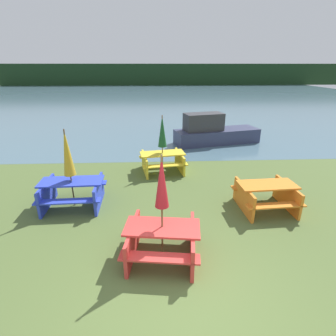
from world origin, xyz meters
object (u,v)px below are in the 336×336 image
object	(u,v)px
umbrella_gold	(67,153)
umbrella_darkgreen	(162,131)
picnic_table_yellow	(162,160)
umbrella_crimson	(162,182)
picnic_table_red	(162,239)
picnic_table_blue	(73,191)
picnic_table_orange	(266,194)
boat	(213,132)

from	to	relation	value
umbrella_gold	umbrella_darkgreen	bearing A→B (deg)	43.43
picnic_table_yellow	umbrella_crimson	world-z (taller)	umbrella_crimson
picnic_table_red	umbrella_darkgreen	size ratio (longest dim) A/B	0.79
picnic_table_yellow	umbrella_darkgreen	size ratio (longest dim) A/B	0.86
picnic_table_blue	umbrella_crimson	size ratio (longest dim) A/B	0.78
picnic_table_red	umbrella_darkgreen	bearing A→B (deg)	88.30
picnic_table_yellow	picnic_table_orange	bearing A→B (deg)	-46.51
picnic_table_blue	umbrella_crimson	xyz separation A→B (m)	(2.44, -2.27, 1.24)
picnic_table_orange	umbrella_darkgreen	bearing A→B (deg)	133.49
umbrella_gold	picnic_table_red	bearing A→B (deg)	-42.93
picnic_table_red	boat	bearing A→B (deg)	71.51
picnic_table_yellow	picnic_table_blue	bearing A→B (deg)	-136.57
picnic_table_orange	picnic_table_yellow	distance (m)	3.99
umbrella_darkgreen	picnic_table_blue	bearing A→B (deg)	-136.57
picnic_table_yellow	umbrella_gold	distance (m)	3.73
picnic_table_orange	umbrella_crimson	size ratio (longest dim) A/B	0.71
picnic_table_red	picnic_table_blue	xyz separation A→B (m)	(-2.44, 2.27, 0.02)
picnic_table_orange	picnic_table_blue	xyz separation A→B (m)	(-5.33, 0.45, 0.01)
picnic_table_red	umbrella_darkgreen	xyz separation A→B (m)	(0.14, 4.72, 1.09)
picnic_table_orange	umbrella_gold	bearing A→B (deg)	175.19
picnic_table_blue	umbrella_crimson	distance (m)	3.56
umbrella_gold	boat	size ratio (longest dim) A/B	0.50
umbrella_crimson	boat	bearing A→B (deg)	71.51
picnic_table_yellow	umbrella_darkgreen	xyz separation A→B (m)	(0.00, 0.00, 1.09)
picnic_table_red	picnic_table_yellow	xyz separation A→B (m)	(0.14, 4.72, 0.00)
picnic_table_yellow	umbrella_darkgreen	distance (m)	1.09
picnic_table_orange	umbrella_gold	xyz separation A→B (m)	(-5.33, 0.45, 1.12)
picnic_table_red	picnic_table_blue	distance (m)	3.34
picnic_table_blue	picnic_table_orange	bearing A→B (deg)	-4.81
picnic_table_blue	umbrella_crimson	world-z (taller)	umbrella_crimson
picnic_table_yellow	boat	distance (m)	4.57
picnic_table_red	umbrella_gold	world-z (taller)	umbrella_gold
picnic_table_yellow	umbrella_gold	xyz separation A→B (m)	(-2.58, -2.45, 1.12)
picnic_table_orange	umbrella_gold	world-z (taller)	umbrella_gold
picnic_table_yellow	picnic_table_red	bearing A→B (deg)	-91.70
umbrella_darkgreen	umbrella_crimson	xyz separation A→B (m)	(-0.14, -4.72, 0.17)
picnic_table_orange	umbrella_crimson	bearing A→B (deg)	-147.70
picnic_table_orange	umbrella_crimson	xyz separation A→B (m)	(-2.89, -1.83, 1.25)
picnic_table_red	picnic_table_yellow	distance (m)	4.72
picnic_table_orange	umbrella_gold	distance (m)	5.47
umbrella_darkgreen	umbrella_crimson	distance (m)	4.73
picnic_table_orange	umbrella_darkgreen	size ratio (longest dim) A/B	0.76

